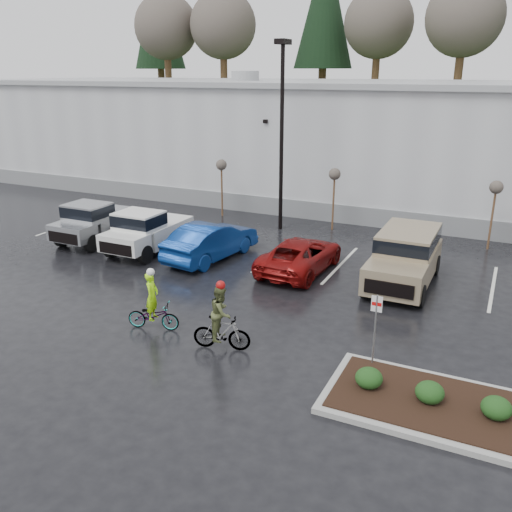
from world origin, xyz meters
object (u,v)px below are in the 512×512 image
at_px(pickup_silver, 102,219).
at_px(cyclist_olive, 221,324).
at_px(sapling_west, 221,168).
at_px(lamppost, 282,117).
at_px(fire_lane_sign, 375,323).
at_px(car_red, 300,255).
at_px(suv_tan, 404,259).
at_px(sapling_mid, 334,177).
at_px(car_blue, 211,241).
at_px(cyclist_hivis, 153,310).
at_px(sapling_east, 496,191).
at_px(pickup_white, 152,228).

distance_m(pickup_silver, cyclist_olive, 12.87).
relative_size(sapling_west, cyclist_olive, 1.48).
xyz_separation_m(lamppost, fire_lane_sign, (7.80, -11.80, -4.28)).
bearing_deg(car_red, suv_tan, -174.07).
relative_size(sapling_mid, car_blue, 0.65).
bearing_deg(sapling_west, car_red, -41.65).
bearing_deg(pickup_silver, cyclist_hivis, -41.04).
xyz_separation_m(fire_lane_sign, cyclist_hivis, (-6.90, -0.58, -0.76)).
height_order(pickup_silver, car_red, pickup_silver).
bearing_deg(cyclist_hivis, car_blue, 0.25).
bearing_deg(sapling_east, lamppost, -174.29).
distance_m(sapling_east, pickup_silver, 18.38).
relative_size(car_red, cyclist_olive, 2.25).
height_order(sapling_mid, car_red, sapling_mid).
bearing_deg(cyclist_olive, pickup_silver, 41.73).
relative_size(sapling_west, car_blue, 0.65).
relative_size(pickup_white, car_blue, 1.06).
bearing_deg(car_red, pickup_silver, 2.34).
bearing_deg(cyclist_olive, cyclist_hivis, 70.90).
relative_size(pickup_silver, cyclist_hivis, 2.53).
distance_m(fire_lane_sign, car_red, 7.92).
distance_m(sapling_west, sapling_mid, 6.50).
distance_m(car_blue, cyclist_olive, 8.22).
height_order(sapling_east, pickup_white, sapling_east).
bearing_deg(fire_lane_sign, lamppost, 123.46).
relative_size(suv_tan, cyclist_olive, 2.35).
relative_size(lamppost, cyclist_olive, 4.26).
bearing_deg(sapling_east, cyclist_hivis, -124.22).
relative_size(sapling_east, pickup_silver, 0.62).
distance_m(sapling_west, fire_lane_sign, 17.46).
relative_size(sapling_mid, fire_lane_sign, 1.45).
xyz_separation_m(lamppost, cyclist_hivis, (0.90, -12.38, -5.04)).
height_order(pickup_white, car_blue, pickup_white).
distance_m(sapling_mid, pickup_silver, 11.69).
bearing_deg(car_red, fire_lane_sign, 128.17).
height_order(sapling_west, car_blue, sapling_west).
xyz_separation_m(sapling_mid, cyclist_olive, (1.00, -13.61, -1.93)).
relative_size(car_blue, suv_tan, 0.96).
distance_m(car_red, cyclist_olive, 7.22).
relative_size(sapling_west, sapling_east, 1.00).
height_order(sapling_east, cyclist_olive, sapling_east).
xyz_separation_m(sapling_west, cyclist_hivis, (4.90, -13.38, -2.08)).
bearing_deg(lamppost, sapling_east, 5.71).
xyz_separation_m(sapling_west, sapling_mid, (6.50, 0.00, 0.00)).
bearing_deg(pickup_silver, cyclist_olive, -34.17).
xyz_separation_m(lamppost, pickup_white, (-4.00, -5.63, -4.71)).
height_order(sapling_west, pickup_silver, sapling_west).
bearing_deg(cyclist_olive, car_red, -11.65).
bearing_deg(car_blue, sapling_mid, -108.98).
xyz_separation_m(sapling_west, car_blue, (3.13, -6.65, -1.92)).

